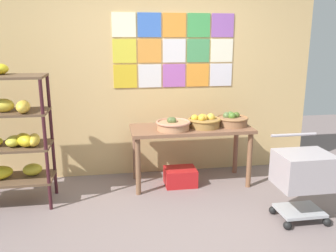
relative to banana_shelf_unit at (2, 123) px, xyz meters
name	(u,v)px	position (x,y,z in m)	size (l,w,h in m)	color
ground	(179,241)	(1.68, -1.01, -0.91)	(9.44, 9.44, 0.00)	slate
back_wall_with_art	(154,73)	(1.69, 0.74, 0.43)	(4.23, 0.07, 2.67)	tan
banana_shelf_unit	(2,123)	(0.00, 0.00, 0.00)	(0.91, 0.54, 1.55)	#3C181E
display_table	(191,135)	(2.07, 0.27, -0.29)	(1.46, 0.60, 0.72)	brown
fruit_basket_left	(204,121)	(2.23, 0.24, -0.12)	(0.40, 0.40, 0.17)	olive
fruit_basket_centre	(232,120)	(2.59, 0.28, -0.12)	(0.39, 0.39, 0.16)	#926342
fruit_basket_right	(173,125)	(1.83, 0.18, -0.13)	(0.41, 0.41, 0.15)	tan
produce_crate_under_table	(180,177)	(1.94, 0.22, -0.81)	(0.38, 0.30, 0.21)	red
shopping_cart	(303,173)	(2.94, -0.82, -0.42)	(0.51, 0.46, 0.83)	black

